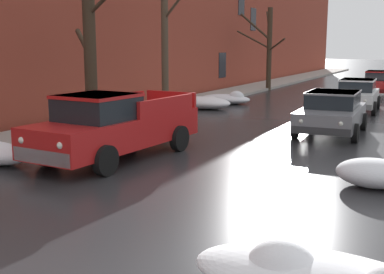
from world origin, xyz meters
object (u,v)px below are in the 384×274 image
at_px(bare_tree_far_down_block, 268,46).
at_px(sedan_white_parked_kerbside_mid, 357,94).
at_px(sedan_red_parked_far_down_block, 379,83).
at_px(pickup_truck_red_approaching_near_lane, 114,126).
at_px(sedan_grey_parked_kerbside_close, 332,112).
at_px(bare_tree_second_along_sidewalk, 91,52).
at_px(bare_tree_mid_block, 166,28).

xyz_separation_m(bare_tree_far_down_block, sedan_white_parked_kerbside_mid, (6.96, -8.12, -2.06)).
bearing_deg(sedan_red_parked_far_down_block, pickup_truck_red_approaching_near_lane, -100.89).
bearing_deg(sedan_grey_parked_kerbside_close, sedan_red_parked_far_down_block, 91.20).
bearing_deg(sedan_red_parked_far_down_block, bare_tree_far_down_block, 177.14).
height_order(bare_tree_second_along_sidewalk, sedan_white_parked_kerbside_mid, bare_tree_second_along_sidewalk).
xyz_separation_m(bare_tree_mid_block, pickup_truck_red_approaching_near_lane, (2.83, -7.62, -2.72)).
relative_size(bare_tree_second_along_sidewalk, sedan_red_parked_far_down_block, 1.41).
bearing_deg(pickup_truck_red_approaching_near_lane, sedan_grey_parked_kerbside_close, 56.27).
relative_size(bare_tree_second_along_sidewalk, bare_tree_mid_block, 0.79).
bearing_deg(bare_tree_second_along_sidewalk, sedan_white_parked_kerbside_mid, 55.74).
height_order(bare_tree_far_down_block, sedan_white_parked_kerbside_mid, bare_tree_far_down_block).
xyz_separation_m(pickup_truck_red_approaching_near_lane, sedan_grey_parked_kerbside_close, (4.26, 6.38, -0.13)).
distance_m(pickup_truck_red_approaching_near_lane, sedan_white_parked_kerbside_mid, 13.44).
xyz_separation_m(bare_tree_second_along_sidewalk, pickup_truck_red_approaching_near_lane, (2.85, -2.76, -1.83)).
relative_size(sedan_grey_parked_kerbside_close, sedan_red_parked_far_down_block, 1.04).
height_order(pickup_truck_red_approaching_near_lane, sedan_red_parked_far_down_block, pickup_truck_red_approaching_near_lane).
relative_size(bare_tree_far_down_block, sedan_white_parked_kerbside_mid, 1.30).
xyz_separation_m(bare_tree_second_along_sidewalk, sedan_red_parked_far_down_block, (6.81, 17.84, -1.96)).
height_order(bare_tree_mid_block, bare_tree_far_down_block, bare_tree_mid_block).
bearing_deg(bare_tree_mid_block, sedan_grey_parked_kerbside_close, -9.89).
distance_m(sedan_grey_parked_kerbside_close, sedan_red_parked_far_down_block, 14.22).
xyz_separation_m(bare_tree_far_down_block, pickup_truck_red_approaching_near_lane, (2.95, -20.95, -1.93)).
relative_size(bare_tree_second_along_sidewalk, pickup_truck_red_approaching_near_lane, 1.04).
relative_size(bare_tree_mid_block, pickup_truck_red_approaching_near_lane, 1.32).
bearing_deg(bare_tree_second_along_sidewalk, pickup_truck_red_approaching_near_lane, -44.05).
bearing_deg(bare_tree_mid_block, sedan_white_parked_kerbside_mid, 37.31).
height_order(bare_tree_far_down_block, sedan_grey_parked_kerbside_close, bare_tree_far_down_block).
distance_m(bare_tree_mid_block, pickup_truck_red_approaching_near_lane, 8.57).
distance_m(bare_tree_second_along_sidewalk, bare_tree_far_down_block, 18.19).
distance_m(bare_tree_mid_block, sedan_grey_parked_kerbside_close, 7.74).
height_order(sedan_white_parked_kerbside_mid, sedan_red_parked_far_down_block, same).
xyz_separation_m(sedan_white_parked_kerbside_mid, sedan_red_parked_far_down_block, (-0.05, 7.77, -0.00)).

